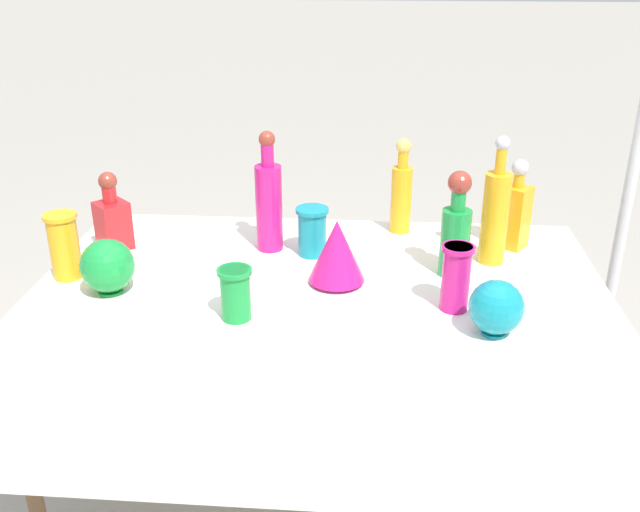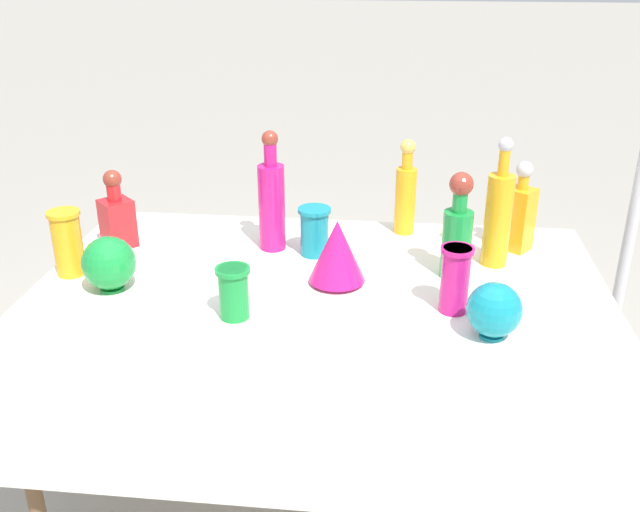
% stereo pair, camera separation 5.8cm
% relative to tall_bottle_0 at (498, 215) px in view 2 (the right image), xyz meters
% --- Properties ---
extents(ground_plane, '(40.00, 40.00, 0.00)m').
position_rel_tall_bottle_0_xyz_m(ground_plane, '(-0.53, -0.22, -0.92)').
color(ground_plane, '#A0998C').
extents(display_table, '(1.69, 1.10, 0.76)m').
position_rel_tall_bottle_0_xyz_m(display_table, '(-0.53, -0.26, -0.22)').
color(display_table, white).
rests_on(display_table, ground).
extents(tall_bottle_0, '(0.08, 0.08, 0.41)m').
position_rel_tall_bottle_0_xyz_m(tall_bottle_0, '(0.00, 0.00, 0.00)').
color(tall_bottle_0, orange).
rests_on(tall_bottle_0, display_table).
extents(tall_bottle_1, '(0.07, 0.07, 0.33)m').
position_rel_tall_bottle_0_xyz_m(tall_bottle_1, '(-0.28, 0.23, -0.02)').
color(tall_bottle_1, orange).
rests_on(tall_bottle_1, display_table).
extents(tall_bottle_2, '(0.09, 0.09, 0.40)m').
position_rel_tall_bottle_0_xyz_m(tall_bottle_2, '(-0.71, 0.05, 0.00)').
color(tall_bottle_2, '#C61972').
rests_on(tall_bottle_2, display_table).
extents(tall_bottle_3, '(0.09, 0.09, 0.33)m').
position_rel_tall_bottle_0_xyz_m(tall_bottle_3, '(-0.13, -0.11, -0.02)').
color(tall_bottle_3, '#198C38').
rests_on(tall_bottle_3, display_table).
extents(square_decanter_0, '(0.11, 0.11, 0.30)m').
position_rel_tall_bottle_0_xyz_m(square_decanter_0, '(0.09, 0.13, -0.04)').
color(square_decanter_0, orange).
rests_on(square_decanter_0, display_table).
extents(square_decanter_1, '(0.13, 0.13, 0.26)m').
position_rel_tall_bottle_0_xyz_m(square_decanter_1, '(-1.23, 0.01, -0.06)').
color(square_decanter_1, red).
rests_on(square_decanter_1, display_table).
extents(slender_vase_0, '(0.11, 0.11, 0.16)m').
position_rel_tall_bottle_0_xyz_m(slender_vase_0, '(-0.57, 0.01, -0.08)').
color(slender_vase_0, teal).
rests_on(slender_vase_0, display_table).
extents(slender_vase_1, '(0.10, 0.10, 0.20)m').
position_rel_tall_bottle_0_xyz_m(slender_vase_1, '(-1.30, -0.21, -0.05)').
color(slender_vase_1, orange).
rests_on(slender_vase_1, display_table).
extents(slender_vase_2, '(0.09, 0.09, 0.19)m').
position_rel_tall_bottle_0_xyz_m(slender_vase_2, '(-0.15, -0.33, -0.06)').
color(slender_vase_2, '#C61972').
rests_on(slender_vase_2, display_table).
extents(slender_vase_3, '(0.09, 0.09, 0.15)m').
position_rel_tall_bottle_0_xyz_m(slender_vase_3, '(-0.74, -0.43, -0.08)').
color(slender_vase_3, '#198C38').
rests_on(slender_vase_3, display_table).
extents(fluted_vase_0, '(0.17, 0.17, 0.20)m').
position_rel_tall_bottle_0_xyz_m(fluted_vase_0, '(-0.48, -0.19, -0.06)').
color(fluted_vase_0, '#C61972').
rests_on(fluted_vase_0, display_table).
extents(round_bowl_0, '(0.14, 0.14, 0.15)m').
position_rel_tall_bottle_0_xyz_m(round_bowl_0, '(-0.06, -0.46, -0.08)').
color(round_bowl_0, teal).
rests_on(round_bowl_0, display_table).
extents(round_bowl_1, '(0.16, 0.16, 0.16)m').
position_rel_tall_bottle_0_xyz_m(round_bowl_1, '(-1.13, -0.31, -0.08)').
color(round_bowl_1, '#198C38').
rests_on(round_bowl_1, display_table).
extents(price_tag_left, '(0.05, 0.02, 0.04)m').
position_rel_tall_bottle_0_xyz_m(price_tag_left, '(-1.11, -0.72, -0.14)').
color(price_tag_left, white).
rests_on(price_tag_left, display_table).
extents(canopy_pole, '(0.18, 0.18, 2.29)m').
position_rel_tall_bottle_0_xyz_m(canopy_pole, '(0.55, 0.44, -0.03)').
color(canopy_pole, silver).
rests_on(canopy_pole, ground).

